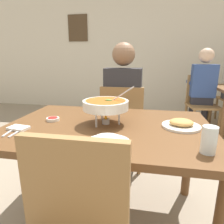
% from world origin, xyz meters
% --- Properties ---
extents(ground_plane, '(16.00, 16.00, 0.00)m').
position_xyz_m(ground_plane, '(0.00, 0.00, 0.00)').
color(ground_plane, gray).
extents(cafe_rear_partition, '(10.00, 0.10, 3.00)m').
position_xyz_m(cafe_rear_partition, '(0.00, 3.42, 1.50)').
color(cafe_rear_partition, beige).
rests_on(cafe_rear_partition, ground_plane).
extents(picture_frame_hung, '(0.44, 0.03, 0.56)m').
position_xyz_m(picture_frame_hung, '(-1.38, 3.36, 1.80)').
color(picture_frame_hung, '#4C3823').
extents(dining_table_main, '(1.34, 0.93, 0.74)m').
position_xyz_m(dining_table_main, '(0.00, 0.00, 0.64)').
color(dining_table_main, brown).
rests_on(dining_table_main, ground_plane).
extents(chair_diner_main, '(0.44, 0.44, 0.90)m').
position_xyz_m(chair_diner_main, '(-0.00, 0.75, 0.51)').
color(chair_diner_main, olive).
rests_on(chair_diner_main, ground_plane).
extents(diner_main, '(0.40, 0.45, 1.31)m').
position_xyz_m(diner_main, '(0.00, 0.78, 0.75)').
color(diner_main, '#2D2D38').
rests_on(diner_main, ground_plane).
extents(curry_bowl, '(0.33, 0.30, 0.26)m').
position_xyz_m(curry_bowl, '(-0.02, 0.03, 0.87)').
color(curry_bowl, silver).
rests_on(curry_bowl, dining_table_main).
extents(rice_plate, '(0.24, 0.24, 0.06)m').
position_xyz_m(rice_plate, '(0.06, -0.31, 0.76)').
color(rice_plate, white).
rests_on(rice_plate, dining_table_main).
extents(appetizer_plate, '(0.24, 0.24, 0.06)m').
position_xyz_m(appetizer_plate, '(0.47, 0.05, 0.76)').
color(appetizer_plate, white).
rests_on(appetizer_plate, dining_table_main).
extents(sauce_dish, '(0.09, 0.09, 0.02)m').
position_xyz_m(sauce_dish, '(-0.40, 0.03, 0.75)').
color(sauce_dish, white).
rests_on(sauce_dish, dining_table_main).
extents(napkin_folded, '(0.13, 0.10, 0.02)m').
position_xyz_m(napkin_folded, '(-0.53, -0.18, 0.75)').
color(napkin_folded, white).
rests_on(napkin_folded, dining_table_main).
extents(fork_utensil, '(0.04, 0.17, 0.01)m').
position_xyz_m(fork_utensil, '(-0.55, -0.23, 0.74)').
color(fork_utensil, silver).
rests_on(fork_utensil, dining_table_main).
extents(spoon_utensil, '(0.02, 0.17, 0.01)m').
position_xyz_m(spoon_utensil, '(-0.50, -0.23, 0.74)').
color(spoon_utensil, silver).
rests_on(spoon_utensil, dining_table_main).
extents(drink_glass, '(0.07, 0.07, 0.13)m').
position_xyz_m(drink_glass, '(0.54, -0.30, 0.80)').
color(drink_glass, silver).
rests_on(drink_glass, dining_table_main).
extents(chair_bg_right, '(0.50, 0.50, 0.90)m').
position_xyz_m(chair_bg_right, '(1.08, 2.14, 0.51)').
color(chair_bg_right, olive).
rests_on(chair_bg_right, ground_plane).
extents(patron_bg_right, '(0.40, 0.45, 1.31)m').
position_xyz_m(patron_bg_right, '(1.07, 2.16, 0.75)').
color(patron_bg_right, '#2D2D38').
rests_on(patron_bg_right, ground_plane).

